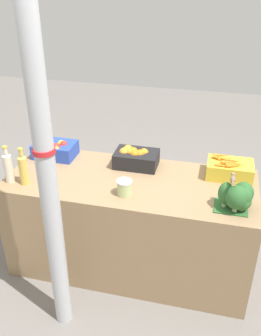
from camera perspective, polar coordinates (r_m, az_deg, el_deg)
name	(u,v)px	position (r m, az deg, el deg)	size (l,w,h in m)	color
ground_plane	(130,261)	(3.29, 0.00, -14.05)	(10.00, 10.00, 0.00)	slate
market_table	(130,223)	(3.02, 0.00, -8.42)	(1.86, 0.77, 0.81)	#937551
support_pole	(46,170)	(2.15, -12.71, -0.23)	(0.13, 0.13, 2.43)	#B7BABF
apple_crate	(55,149)	(3.16, -11.48, 2.92)	(0.34, 0.23, 0.15)	#2847B7
orange_crate	(136,157)	(2.96, 0.77, 1.64)	(0.34, 0.23, 0.16)	black
carrot_crate	(230,169)	(2.90, 14.87, -0.13)	(0.34, 0.23, 0.16)	gold
broccoli_pile	(238,197)	(2.52, 16.09, -4.24)	(0.25, 0.22, 0.19)	#2D602D
juice_bottle_cloudy	(8,167)	(2.86, -18.14, 0.19)	(0.07, 0.07, 0.29)	beige
juice_bottle_golden	(23,169)	(2.80, -16.02, -0.11)	(0.06, 0.06, 0.29)	gold
pickle_jar	(124,188)	(2.59, -0.93, -3.00)	(0.11, 0.11, 0.11)	#B2C684
sparrow_bird	(233,179)	(2.46, 15.35, -1.58)	(0.04, 0.14, 0.05)	#4C3D2D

